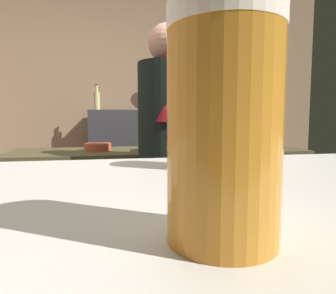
{
  "coord_description": "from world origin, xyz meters",
  "views": [
    {
      "loc": [
        0.01,
        -1.39,
        1.11
      ],
      "look_at": [
        0.13,
        -0.75,
        1.05
      ],
      "focal_mm": 31.73,
      "sensor_mm": 36.0,
      "label": 1
    }
  ],
  "objects": [
    {
      "name": "wall_back",
      "position": [
        0.0,
        2.2,
        1.35
      ],
      "size": [
        5.2,
        0.1,
        2.7
      ],
      "primitive_type": "cube",
      "color": "#997859",
      "rests_on": "ground"
    },
    {
      "name": "mixing_bowl",
      "position": [
        -0.09,
        0.75,
        0.91
      ],
      "size": [
        0.19,
        0.19,
        0.05
      ],
      "primitive_type": "cylinder",
      "color": "#C54C31",
      "rests_on": "prep_counter"
    },
    {
      "name": "knife_block",
      "position": [
        1.05,
        0.64,
        0.99
      ],
      "size": [
        0.1,
        0.08,
        0.28
      ],
      "color": "brown",
      "rests_on": "prep_counter"
    },
    {
      "name": "bottle_soy",
      "position": [
        0.32,
        1.88,
        1.3
      ],
      "size": [
        0.05,
        0.05,
        0.25
      ],
      "color": "#2E5493",
      "rests_on": "back_shelf"
    },
    {
      "name": "bartender",
      "position": [
        0.32,
        0.28,
        0.95
      ],
      "size": [
        0.45,
        0.53,
        1.64
      ],
      "rotation": [
        0.0,
        0.0,
        1.45
      ],
      "color": "#263338",
      "rests_on": "ground"
    },
    {
      "name": "pint_glass_far",
      "position": [
        0.18,
        -0.94,
        1.1
      ],
      "size": [
        0.08,
        0.08,
        0.14
      ],
      "color": "#AC6D1E",
      "rests_on": "bar_counter"
    },
    {
      "name": "bottle_hot_sauce",
      "position": [
        -0.14,
        1.86,
        1.31
      ],
      "size": [
        0.06,
        0.06,
        0.27
      ],
      "color": "#CCCB7E",
      "rests_on": "back_shelf"
    },
    {
      "name": "pint_glass_near",
      "position": [
        0.08,
        -1.21,
        1.1
      ],
      "size": [
        0.07,
        0.07,
        0.15
      ],
      "color": "orange",
      "rests_on": "bar_counter"
    },
    {
      "name": "back_shelf",
      "position": [
        0.18,
        1.92,
        0.6
      ],
      "size": [
        0.82,
        0.36,
        1.2
      ],
      "primitive_type": "cube",
      "color": "#37363C",
      "rests_on": "ground"
    },
    {
      "name": "chefs_knife",
      "position": [
        0.6,
        0.69,
        0.89
      ],
      "size": [
        0.24,
        0.06,
        0.01
      ],
      "primitive_type": "cube",
      "rotation": [
        0.0,
        0.0,
        -0.12
      ],
      "color": "silver",
      "rests_on": "prep_counter"
    },
    {
      "name": "prep_counter",
      "position": [
        0.35,
        0.74,
        0.44
      ],
      "size": [
        2.1,
        0.6,
        0.89
      ],
      "primitive_type": "cube",
      "color": "#494429",
      "rests_on": "ground"
    }
  ]
}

